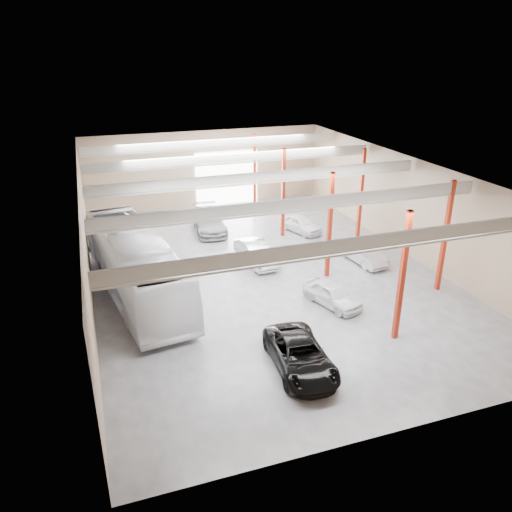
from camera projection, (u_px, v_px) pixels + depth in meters
depot_shell at (263, 199)px, 32.27m from camera, size 22.12×32.12×7.06m
coach_bus at (135, 265)px, 30.00m from camera, size 5.26×14.44×3.93m
black_sedan at (300, 355)px, 23.39m from camera, size 2.85×5.50×1.48m
car_row_a at (332, 294)px, 29.22m from camera, size 2.71×4.27×1.36m
car_row_b at (256, 253)px, 34.78m from camera, size 2.03×4.77×1.53m
car_row_c at (209, 221)px, 40.83m from camera, size 2.90×6.03×1.69m
car_right_near at (363, 253)px, 34.96m from camera, size 1.94×4.39×1.40m
car_right_far at (300, 224)px, 40.65m from camera, size 2.83×4.27×1.35m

